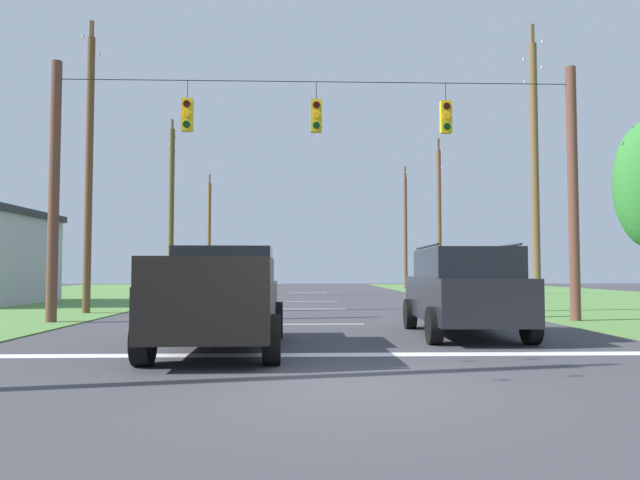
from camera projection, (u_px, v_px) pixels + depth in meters
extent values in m
plane|color=#3D3D42|center=(341.00, 387.00, 7.59)|extent=(120.00, 120.00, 0.00)
cube|color=white|center=(330.00, 355.00, 10.48)|extent=(12.70, 0.45, 0.01)
cube|color=white|center=(319.00, 324.00, 16.47)|extent=(2.50, 0.15, 0.01)
cube|color=white|center=(314.00, 309.00, 22.96)|extent=(2.50, 0.15, 0.01)
cube|color=white|center=(311.00, 301.00, 28.59)|extent=(2.50, 0.15, 0.01)
cube|color=white|center=(308.00, 293.00, 39.11)|extent=(2.50, 0.15, 0.01)
cube|color=white|center=(308.00, 292.00, 40.97)|extent=(2.50, 0.15, 0.01)
cylinder|color=brown|center=(54.00, 191.00, 17.01)|extent=(0.30, 0.30, 7.55)
cylinder|color=brown|center=(573.00, 193.00, 17.51)|extent=(0.30, 0.30, 7.55)
cylinder|color=black|center=(317.00, 82.00, 17.43)|extent=(15.10, 0.02, 0.02)
cylinder|color=black|center=(188.00, 90.00, 17.29)|extent=(0.02, 0.02, 0.55)
cube|color=yellow|center=(187.00, 115.00, 17.25)|extent=(0.32, 0.24, 0.95)
cylinder|color=#310503|center=(187.00, 104.00, 17.12)|extent=(0.20, 0.04, 0.20)
cylinder|color=orange|center=(186.00, 114.00, 17.11)|extent=(0.20, 0.04, 0.20)
cylinder|color=black|center=(186.00, 124.00, 17.09)|extent=(0.20, 0.04, 0.20)
cylinder|color=black|center=(316.00, 91.00, 17.41)|extent=(0.02, 0.02, 0.55)
cube|color=yellow|center=(316.00, 116.00, 17.37)|extent=(0.32, 0.24, 0.95)
cylinder|color=#310503|center=(316.00, 105.00, 17.25)|extent=(0.20, 0.04, 0.20)
cylinder|color=orange|center=(316.00, 115.00, 17.23)|extent=(0.20, 0.04, 0.20)
cylinder|color=black|center=(316.00, 125.00, 17.22)|extent=(0.20, 0.04, 0.20)
cylinder|color=black|center=(446.00, 92.00, 17.54)|extent=(0.02, 0.02, 0.55)
cube|color=yellow|center=(446.00, 117.00, 17.50)|extent=(0.32, 0.24, 0.95)
cylinder|color=#310503|center=(447.00, 106.00, 17.37)|extent=(0.20, 0.04, 0.20)
cylinder|color=orange|center=(447.00, 116.00, 17.36)|extent=(0.20, 0.04, 0.20)
cylinder|color=black|center=(447.00, 126.00, 17.34)|extent=(0.20, 0.04, 0.20)
cube|color=black|center=(221.00, 306.00, 11.18)|extent=(2.11, 5.44, 0.85)
cube|color=black|center=(225.00, 265.00, 11.87)|extent=(1.89, 1.94, 0.70)
cube|color=black|center=(155.00, 271.00, 9.82)|extent=(0.15, 2.38, 0.45)
cube|color=black|center=(269.00, 271.00, 9.92)|extent=(0.15, 2.38, 0.45)
cube|color=black|center=(201.00, 271.00, 8.57)|extent=(1.96, 0.14, 0.45)
cylinder|color=black|center=(184.00, 320.00, 12.94)|extent=(0.30, 0.81, 0.80)
cylinder|color=black|center=(276.00, 320.00, 13.05)|extent=(0.30, 0.81, 0.80)
cylinder|color=black|center=(143.00, 340.00, 9.28)|extent=(0.30, 0.81, 0.80)
cylinder|color=black|center=(272.00, 339.00, 9.39)|extent=(0.30, 0.81, 0.80)
cube|color=black|center=(463.00, 298.00, 13.61)|extent=(2.12, 4.87, 0.95)
cube|color=black|center=(464.00, 263.00, 13.50)|extent=(1.91, 3.26, 0.65)
cylinder|color=black|center=(427.00, 247.00, 13.52)|extent=(0.15, 2.72, 0.05)
cylinder|color=black|center=(501.00, 247.00, 13.51)|extent=(0.15, 2.72, 0.05)
cylinder|color=black|center=(410.00, 314.00, 15.22)|extent=(0.29, 0.77, 0.76)
cylinder|color=black|center=(486.00, 314.00, 15.21)|extent=(0.29, 0.77, 0.76)
cylinder|color=black|center=(434.00, 326.00, 11.96)|extent=(0.29, 0.77, 0.76)
cylinder|color=black|center=(531.00, 326.00, 11.95)|extent=(0.29, 0.77, 0.76)
cube|color=silver|center=(486.00, 287.00, 28.75)|extent=(1.95, 4.36, 0.70)
cube|color=black|center=(485.00, 275.00, 28.79)|extent=(1.69, 2.16, 0.50)
cylinder|color=black|center=(460.00, 293.00, 30.16)|extent=(0.24, 0.65, 0.64)
cylinder|color=black|center=(496.00, 294.00, 30.15)|extent=(0.24, 0.65, 0.64)
cylinder|color=black|center=(475.00, 296.00, 27.32)|extent=(0.24, 0.65, 0.64)
cylinder|color=black|center=(514.00, 296.00, 27.32)|extent=(0.24, 0.65, 0.64)
cylinder|color=brown|center=(535.00, 176.00, 21.67)|extent=(0.28, 0.28, 9.86)
cube|color=brown|center=(533.00, 54.00, 21.90)|extent=(0.12, 0.12, 2.25)
cylinder|color=#B2B7BC|center=(524.00, 60.00, 22.80)|extent=(0.08, 0.08, 0.12)
cylinder|color=#B2B7BC|center=(543.00, 42.00, 21.01)|extent=(0.08, 0.08, 0.12)
cube|color=brown|center=(533.00, 78.00, 21.85)|extent=(0.12, 0.12, 2.00)
cylinder|color=#B2B7BC|center=(525.00, 82.00, 22.66)|extent=(0.08, 0.08, 0.12)
cylinder|color=#B2B7BC|center=(542.00, 68.00, 21.06)|extent=(0.08, 0.08, 0.12)
cylinder|color=brown|center=(439.00, 222.00, 36.06)|extent=(0.26, 0.26, 8.81)
cube|color=brown|center=(439.00, 157.00, 36.27)|extent=(0.12, 0.12, 2.28)
cylinder|color=#B2B7BC|center=(435.00, 158.00, 37.18)|extent=(0.08, 0.08, 0.12)
cylinder|color=#B2B7BC|center=(442.00, 152.00, 35.36)|extent=(0.08, 0.08, 0.12)
cube|color=brown|center=(439.00, 172.00, 36.22)|extent=(0.12, 0.12, 2.21)
cylinder|color=#B2B7BC|center=(435.00, 172.00, 37.11)|extent=(0.08, 0.08, 0.12)
cylinder|color=#B2B7BC|center=(442.00, 167.00, 35.34)|extent=(0.08, 0.08, 0.12)
cylinder|color=brown|center=(405.00, 231.00, 48.49)|extent=(0.30, 0.30, 9.40)
cube|color=brown|center=(405.00, 179.00, 48.71)|extent=(0.12, 0.12, 2.07)
cylinder|color=#B2B7BC|center=(403.00, 179.00, 49.54)|extent=(0.08, 0.08, 0.12)
cylinder|color=#B2B7BC|center=(407.00, 176.00, 47.89)|extent=(0.08, 0.08, 0.12)
cylinder|color=brown|center=(89.00, 174.00, 20.65)|extent=(0.26, 0.26, 9.68)
cube|color=brown|center=(91.00, 49.00, 20.88)|extent=(0.12, 0.12, 2.00)
cylinder|color=#B2B7BC|center=(99.00, 54.00, 21.69)|extent=(0.08, 0.08, 0.12)
cylinder|color=#B2B7BC|center=(83.00, 36.00, 20.09)|extent=(0.08, 0.08, 0.12)
cylinder|color=brown|center=(171.00, 212.00, 34.62)|extent=(0.31, 0.31, 9.79)
cube|color=brown|center=(172.00, 136.00, 34.85)|extent=(0.12, 0.12, 1.96)
cylinder|color=#B2B7BC|center=(175.00, 137.00, 35.64)|extent=(0.08, 0.08, 0.12)
cylinder|color=#B2B7BC|center=(169.00, 131.00, 34.07)|extent=(0.08, 0.08, 0.12)
cube|color=brown|center=(172.00, 151.00, 34.80)|extent=(0.12, 0.12, 1.87)
cylinder|color=#B2B7BC|center=(175.00, 152.00, 35.56)|extent=(0.08, 0.08, 0.12)
cylinder|color=#B2B7BC|center=(169.00, 146.00, 34.06)|extent=(0.08, 0.08, 0.12)
cylinder|color=brown|center=(209.00, 236.00, 47.92)|extent=(0.28, 0.28, 8.55)
cube|color=brown|center=(210.00, 188.00, 48.12)|extent=(0.12, 0.12, 2.32)
cylinder|color=#B2B7BC|center=(211.00, 188.00, 49.06)|extent=(0.08, 0.08, 0.12)
cylinder|color=#B2B7BC|center=(208.00, 185.00, 47.20)|extent=(0.08, 0.08, 0.12)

